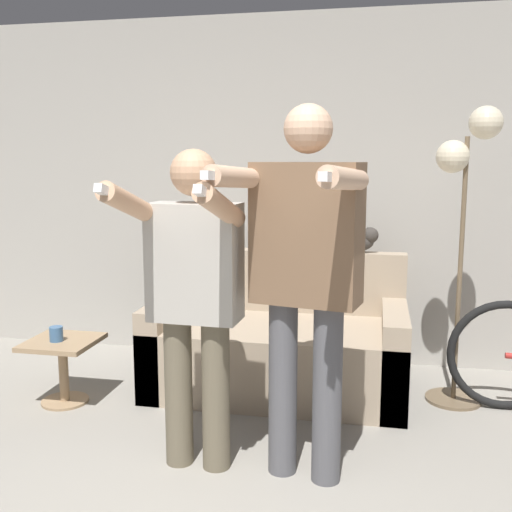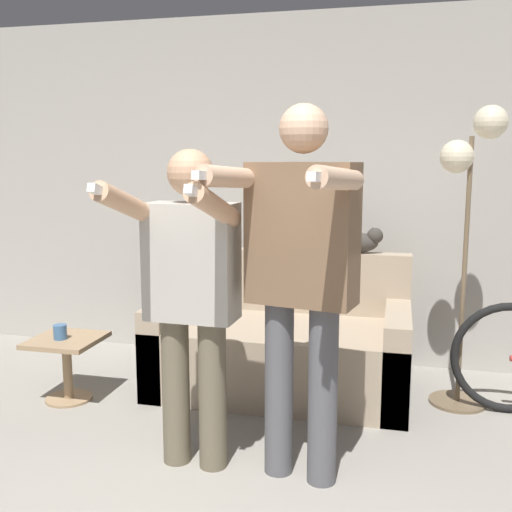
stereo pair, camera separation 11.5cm
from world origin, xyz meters
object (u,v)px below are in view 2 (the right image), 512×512
Objects in this scene: floor_lamp at (471,184)px; person_right at (301,266)px; couch at (281,347)px; side_table at (67,355)px; cup at (60,332)px; cat at (357,242)px; person_left at (191,287)px.

person_right is at bearing -126.78° from floor_lamp.
couch is 0.94× the size of person_right.
couch is at bearing 116.53° from person_right.
side_table is (-1.30, -0.52, 0.01)m from couch.
floor_lamp is 2.74m from side_table.
cup is (-1.32, -0.55, 0.17)m from couch.
couch is 1.44m from cup.
cat is at bearing 25.87° from side_table.
person_right is at bearing -96.06° from cat.
person_left is at bearing -27.99° from cup.
person_right reaches higher than person_left.
person_right is 0.96× the size of floor_lamp.
person_left is at bearing -115.37° from cat.
person_left is 0.89× the size of person_right.
floor_lamp is (1.38, 1.13, 0.46)m from person_left.
floor_lamp reaches higher than person_left.
cat is 2.07m from side_table.
floor_lamp is (1.15, 0.01, 1.10)m from couch.
floor_lamp is 19.98× the size of cup.
side_table is (-2.45, -0.53, -1.09)m from floor_lamp.
person_left is at bearing -101.69° from couch.
couch is at bearing 22.58° from cup.
person_right reaches higher than cup.
cup is (-1.63, 0.58, -0.59)m from person_right.
person_right is at bearing -19.48° from cup.
couch reaches higher than side_table.
cat reaches higher than side_table.
side_table is at bearing 170.66° from person_right.
person_left is 1.32m from cup.
couch is 1.05× the size of person_left.
floor_lamp is at bearing 41.89° from person_left.
floor_lamp is at bearing 12.68° from cup.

